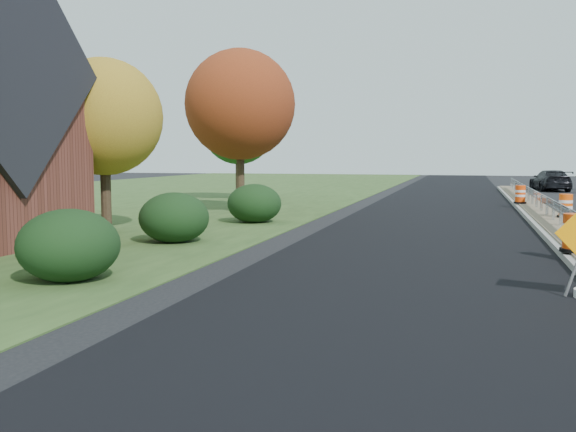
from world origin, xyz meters
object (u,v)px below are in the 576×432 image
(barrel_median_far, at_px, (520,195))
(car_dark_far, at_px, (550,180))
(barrel_median_mid, at_px, (566,206))
(barrel_median_near, at_px, (574,233))

(barrel_median_far, distance_m, car_dark_far, 17.56)
(barrel_median_mid, bearing_deg, car_dark_far, 84.66)
(barrel_median_mid, relative_size, car_dark_far, 0.17)
(barrel_median_near, distance_m, barrel_median_far, 16.61)
(barrel_median_far, bearing_deg, barrel_median_mid, -81.34)
(barrel_median_far, bearing_deg, barrel_median_near, -90.00)
(barrel_median_mid, xyz_separation_m, barrel_median_far, (-1.10, 7.23, -0.00))
(barrel_median_far, relative_size, car_dark_far, 0.17)
(barrel_median_far, bearing_deg, car_dark_far, 78.87)
(barrel_median_mid, bearing_deg, barrel_median_near, -96.68)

